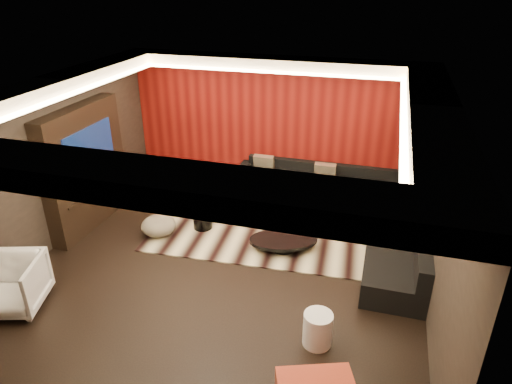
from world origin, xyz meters
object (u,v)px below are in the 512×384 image
(armchair, at_px, (11,285))
(sectional_sofa, at_px, (350,211))
(drum_stool, at_px, (203,218))
(white_side_table, at_px, (318,329))
(coffee_table, at_px, (283,243))

(armchair, bearing_deg, sectional_sofa, 23.47)
(armchair, bearing_deg, drum_stool, 40.90)
(armchair, height_order, sectional_sofa, armchair)
(drum_stool, distance_m, white_side_table, 3.34)
(coffee_table, bearing_deg, armchair, -142.82)
(coffee_table, xyz_separation_m, sectional_sofa, (0.98, 1.18, 0.15))
(coffee_table, distance_m, sectional_sofa, 1.54)
(drum_stool, distance_m, armchair, 3.22)
(drum_stool, bearing_deg, white_side_table, -42.52)
(white_side_table, bearing_deg, armchair, -173.41)
(coffee_table, height_order, sectional_sofa, sectional_sofa)
(white_side_table, height_order, armchair, armchair)
(white_side_table, bearing_deg, coffee_table, 114.28)
(coffee_table, bearing_deg, drum_stool, 170.37)
(armchair, xyz_separation_m, sectional_sofa, (4.23, 3.65, -0.11))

